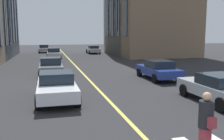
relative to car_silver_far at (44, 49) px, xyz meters
The scene contains 9 objects.
lane_centre_line 24.15m from the car_silver_far, behind, with size 80.00×0.16×0.01m.
car_silver_far is the anchor object (origin of this frame).
car_grey_near 26.90m from the car_silver_far, behind, with size 3.90×1.89×1.40m.
car_silver_oncoming 9.39m from the car_silver_far, 119.46° to the right, with size 4.40×1.95×1.37m.
car_white_trailing 34.83m from the car_silver_far, behind, with size 4.40×1.95×1.37m.
car_silver_parked_b 38.14m from the car_silver_far, 167.63° to the right, with size 4.40×1.95×1.37m.
car_silver_mid 12.42m from the car_silver_far, behind, with size 3.90×1.89×1.40m.
car_blue_parked_a 31.74m from the car_silver_far, 165.08° to the right, with size 4.40×1.95×1.37m.
pedestrian_near 42.09m from the car_silver_far, behind, with size 0.50×0.38×1.76m.
Camera 1 is at (-3.34, 2.87, 3.19)m, focal length 40.42 mm.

